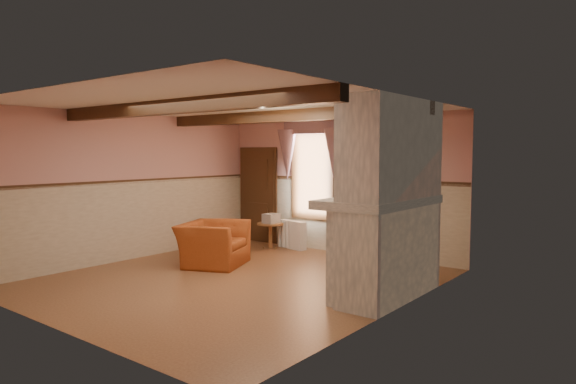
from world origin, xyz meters
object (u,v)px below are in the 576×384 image
Objects in this scene: side_table at (270,235)px; mantel_clock at (403,188)px; bowl at (382,194)px; armchair at (213,244)px; radiator at (292,235)px; oil_lamp at (401,185)px.

side_table is 3.94m from mantel_clock.
armchair is at bearing -178.01° from bowl.
mantel_clock is at bearing -11.20° from radiator.
mantel_clock is at bearing -99.42° from armchair.
oil_lamp is at bearing 90.00° from bowl.
radiator is 3.71m from oil_lamp.
armchair is 1.73× the size of radiator.
bowl is at bearing -90.00° from oil_lamp.
mantel_clock is (3.17, -1.35, 1.22)m from radiator.
oil_lamp reaches higher than mantel_clock.
side_table is at bearing 161.70° from oil_lamp.
side_table is at bearing -16.16° from armchair.
radiator is 2.50× the size of oil_lamp.
armchair is 3.62m from mantel_clock.
mantel_clock is (0.00, 0.70, 0.06)m from bowl.
mantel_clock reaches higher than armchair.
mantel_clock is at bearing 90.00° from oil_lamp.
oil_lamp reaches higher than armchair.
oil_lamp is (3.58, -1.18, 1.29)m from side_table.
armchair reaches higher than radiator.
armchair is 3.75× the size of bowl.
radiator is 3.66m from mantel_clock.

